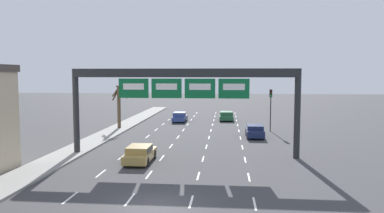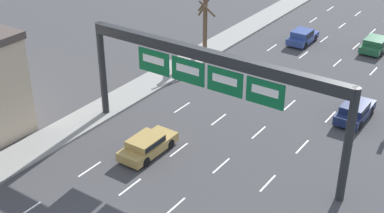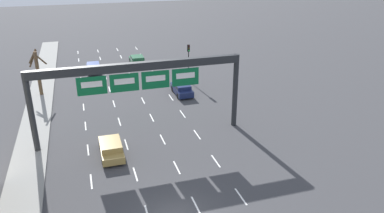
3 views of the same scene
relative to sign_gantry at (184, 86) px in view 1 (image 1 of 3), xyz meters
The scene contains 9 objects.
ground_plane 13.26m from the sign_gantry, 90.00° to the right, with size 220.00×220.00×0.00m, color #3D3D3F.
lane_dashes 5.95m from the sign_gantry, 90.00° to the left, with size 10.02×67.00×0.01m.
sign_gantry is the anchor object (origin of this frame).
car_green 24.74m from the sign_gantry, 81.72° to the left, with size 1.97×4.35×1.30m.
car_gold 6.41m from the sign_gantry, 141.00° to the right, with size 1.83×4.33×1.29m.
car_blue 22.57m from the sign_gantry, 97.98° to the left, with size 1.83×4.00×1.36m.
car_navy 12.70m from the sign_gantry, 56.24° to the left, with size 1.82×4.23×1.33m.
traffic_light_near_gantry 16.60m from the sign_gantry, 58.48° to the left, with size 0.30×0.35×4.92m.
tree_bare_second 17.35m from the sign_gantry, 123.89° to the left, with size 2.05×2.05×5.34m.
Camera 1 is at (3.45, -18.06, 6.70)m, focal length 35.00 mm.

